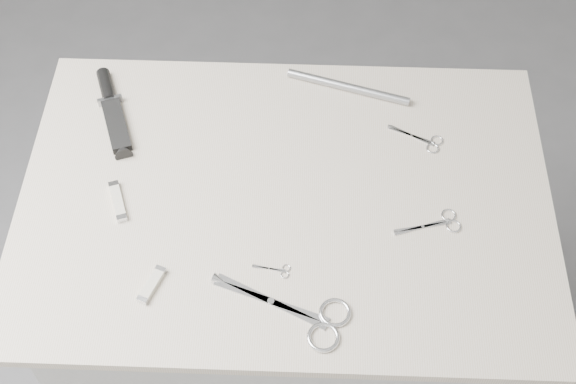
{
  "coord_description": "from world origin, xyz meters",
  "views": [
    {
      "loc": [
        0.04,
        -0.88,
        2.14
      ],
      "look_at": [
        0.0,
        0.01,
        0.92
      ],
      "focal_mm": 50.0,
      "sensor_mm": 36.0,
      "label": 1
    }
  ],
  "objects_px": {
    "plinth": "(286,314)",
    "tiny_scissors": "(277,270)",
    "pocket_knife_b": "(152,285)",
    "embroidery_scissors_a": "(439,223)",
    "metal_rail": "(348,87)",
    "large_shears": "(308,316)",
    "pocket_knife_a": "(118,201)",
    "sheathed_knife": "(112,107)",
    "embroidery_scissors_b": "(424,140)"
  },
  "relations": [
    {
      "from": "sheathed_knife",
      "to": "pocket_knife_a",
      "type": "bearing_deg",
      "value": 172.35
    },
    {
      "from": "plinth",
      "to": "tiny_scissors",
      "type": "xyz_separation_m",
      "value": [
        -0.01,
        -0.16,
        0.47
      ]
    },
    {
      "from": "large_shears",
      "to": "pocket_knife_b",
      "type": "distance_m",
      "value": 0.28
    },
    {
      "from": "large_shears",
      "to": "metal_rail",
      "type": "xyz_separation_m",
      "value": [
        0.07,
        0.53,
        0.01
      ]
    },
    {
      "from": "embroidery_scissors_a",
      "to": "sheathed_knife",
      "type": "bearing_deg",
      "value": 142.21
    },
    {
      "from": "tiny_scissors",
      "to": "pocket_knife_b",
      "type": "height_order",
      "value": "pocket_knife_b"
    },
    {
      "from": "pocket_knife_a",
      "to": "pocket_knife_b",
      "type": "xyz_separation_m",
      "value": [
        0.09,
        -0.17,
        -0.0
      ]
    },
    {
      "from": "pocket_knife_a",
      "to": "plinth",
      "type": "bearing_deg",
      "value": -105.11
    },
    {
      "from": "tiny_scissors",
      "to": "metal_rail",
      "type": "xyz_separation_m",
      "value": [
        0.13,
        0.44,
        0.01
      ]
    },
    {
      "from": "embroidery_scissors_b",
      "to": "tiny_scissors",
      "type": "xyz_separation_m",
      "value": [
        -0.28,
        -0.31,
        -0.0
      ]
    },
    {
      "from": "embroidery_scissors_a",
      "to": "pocket_knife_a",
      "type": "distance_m",
      "value": 0.59
    },
    {
      "from": "sheathed_knife",
      "to": "pocket_knife_a",
      "type": "distance_m",
      "value": 0.24
    },
    {
      "from": "large_shears",
      "to": "embroidery_scissors_a",
      "type": "height_order",
      "value": "large_shears"
    },
    {
      "from": "large_shears",
      "to": "pocket_knife_b",
      "type": "xyz_separation_m",
      "value": [
        -0.27,
        0.05,
        0.0
      ]
    },
    {
      "from": "plinth",
      "to": "sheathed_knife",
      "type": "distance_m",
      "value": 0.63
    },
    {
      "from": "large_shears",
      "to": "pocket_knife_a",
      "type": "xyz_separation_m",
      "value": [
        -0.36,
        0.22,
        0.0
      ]
    },
    {
      "from": "embroidery_scissors_b",
      "to": "sheathed_knife",
      "type": "height_order",
      "value": "sheathed_knife"
    },
    {
      "from": "plinth",
      "to": "tiny_scissors",
      "type": "distance_m",
      "value": 0.5
    },
    {
      "from": "pocket_knife_a",
      "to": "sheathed_knife",
      "type": "bearing_deg",
      "value": -7.73
    },
    {
      "from": "large_shears",
      "to": "embroidery_scissors_b",
      "type": "xyz_separation_m",
      "value": [
        0.22,
        0.4,
        -0.0
      ]
    },
    {
      "from": "embroidery_scissors_a",
      "to": "embroidery_scissors_b",
      "type": "relative_size",
      "value": 1.14
    },
    {
      "from": "embroidery_scissors_a",
      "to": "metal_rail",
      "type": "bearing_deg",
      "value": 100.35
    },
    {
      "from": "large_shears",
      "to": "sheathed_knife",
      "type": "distance_m",
      "value": 0.61
    },
    {
      "from": "plinth",
      "to": "embroidery_scissors_b",
      "type": "distance_m",
      "value": 0.56
    },
    {
      "from": "embroidery_scissors_a",
      "to": "embroidery_scissors_b",
      "type": "xyz_separation_m",
      "value": [
        -0.01,
        0.2,
        -0.0
      ]
    },
    {
      "from": "tiny_scissors",
      "to": "pocket_knife_b",
      "type": "xyz_separation_m",
      "value": [
        -0.21,
        -0.04,
        0.0
      ]
    },
    {
      "from": "embroidery_scissors_a",
      "to": "pocket_knife_b",
      "type": "distance_m",
      "value": 0.53
    },
    {
      "from": "embroidery_scissors_b",
      "to": "metal_rail",
      "type": "relative_size",
      "value": 0.42
    },
    {
      "from": "pocket_knife_a",
      "to": "metal_rail",
      "type": "bearing_deg",
      "value": -74.55
    },
    {
      "from": "embroidery_scissors_a",
      "to": "pocket_knife_a",
      "type": "xyz_separation_m",
      "value": [
        -0.59,
        0.02,
        0.0
      ]
    },
    {
      "from": "tiny_scissors",
      "to": "plinth",
      "type": "bearing_deg",
      "value": 95.48
    },
    {
      "from": "tiny_scissors",
      "to": "pocket_knife_b",
      "type": "relative_size",
      "value": 0.9
    },
    {
      "from": "tiny_scissors",
      "to": "pocket_knife_a",
      "type": "bearing_deg",
      "value": 164.66
    },
    {
      "from": "embroidery_scissors_b",
      "to": "pocket_knife_b",
      "type": "relative_size",
      "value": 1.45
    },
    {
      "from": "plinth",
      "to": "sheathed_knife",
      "type": "bearing_deg",
      "value": 150.26
    },
    {
      "from": "tiny_scissors",
      "to": "pocket_knife_a",
      "type": "distance_m",
      "value": 0.33
    },
    {
      "from": "embroidery_scissors_a",
      "to": "tiny_scissors",
      "type": "distance_m",
      "value": 0.31
    },
    {
      "from": "tiny_scissors",
      "to": "sheathed_knife",
      "type": "height_order",
      "value": "sheathed_knife"
    },
    {
      "from": "pocket_knife_a",
      "to": "embroidery_scissors_a",
      "type": "bearing_deg",
      "value": -112.32
    },
    {
      "from": "large_shears",
      "to": "pocket_knife_b",
      "type": "bearing_deg",
      "value": -167.78
    },
    {
      "from": "large_shears",
      "to": "pocket_knife_a",
      "type": "relative_size",
      "value": 2.63
    },
    {
      "from": "plinth",
      "to": "sheathed_knife",
      "type": "xyz_separation_m",
      "value": [
        -0.36,
        0.21,
        0.48
      ]
    },
    {
      "from": "pocket_knife_a",
      "to": "metal_rail",
      "type": "relative_size",
      "value": 0.35
    },
    {
      "from": "large_shears",
      "to": "tiny_scissors",
      "type": "height_order",
      "value": "large_shears"
    },
    {
      "from": "embroidery_scissors_a",
      "to": "tiny_scissors",
      "type": "xyz_separation_m",
      "value": [
        -0.29,
        -0.11,
        -0.0
      ]
    },
    {
      "from": "embroidery_scissors_a",
      "to": "pocket_knife_a",
      "type": "relative_size",
      "value": 1.36
    },
    {
      "from": "embroidery_scissors_a",
      "to": "plinth",
      "type": "bearing_deg",
      "value": 153.75
    },
    {
      "from": "embroidery_scissors_a",
      "to": "tiny_scissors",
      "type": "relative_size",
      "value": 1.84
    },
    {
      "from": "embroidery_scissors_a",
      "to": "metal_rail",
      "type": "height_order",
      "value": "metal_rail"
    },
    {
      "from": "large_shears",
      "to": "embroidery_scissors_b",
      "type": "relative_size",
      "value": 2.21
    }
  ]
}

